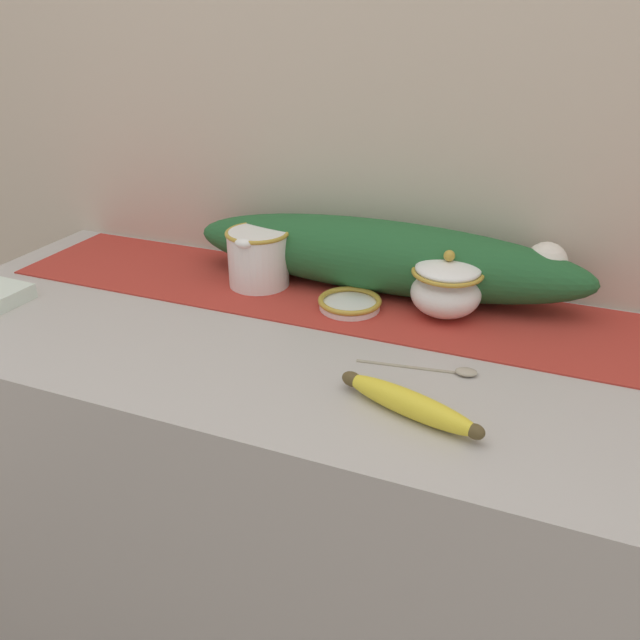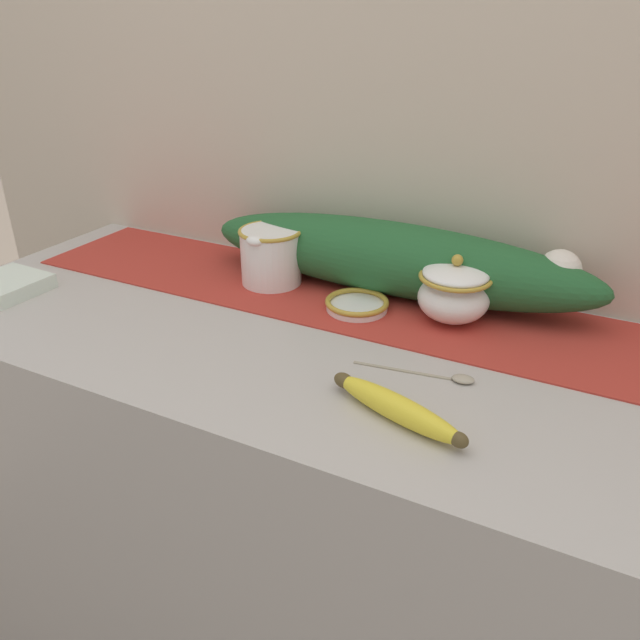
# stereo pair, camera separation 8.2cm
# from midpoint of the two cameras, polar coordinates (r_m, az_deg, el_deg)

# --- Properties ---
(countertop) EXTENTS (1.60, 0.61, 0.94)m
(countertop) POSITION_cam_midpoint_polar(r_m,az_deg,el_deg) (1.33, 3.51, -20.01)
(countertop) COLOR #B7B2AD
(countertop) RESTS_ON ground_plane
(back_wall) EXTENTS (2.40, 0.04, 2.40)m
(back_wall) POSITION_cam_midpoint_polar(r_m,az_deg,el_deg) (1.24, 10.81, 15.36)
(back_wall) COLOR beige
(back_wall) RESTS_ON ground_plane
(table_runner) EXTENTS (1.47, 0.27, 0.00)m
(table_runner) POSITION_cam_midpoint_polar(r_m,az_deg,el_deg) (1.17, 7.28, 1.34)
(table_runner) COLOR #B23328
(table_runner) RESTS_ON countertop
(cream_pitcher) EXTENTS (0.12, 0.15, 0.11)m
(cream_pitcher) POSITION_cam_midpoint_polar(r_m,az_deg,el_deg) (1.24, -2.59, 6.01)
(cream_pitcher) COLOR white
(cream_pitcher) RESTS_ON countertop
(sugar_bowl) EXTENTS (0.13, 0.13, 0.12)m
(sugar_bowl) POSITION_cam_midpoint_polar(r_m,az_deg,el_deg) (1.11, 14.25, 2.51)
(sugar_bowl) COLOR white
(sugar_bowl) RESTS_ON countertop
(small_dish) EXTENTS (0.12, 0.12, 0.02)m
(small_dish) POSITION_cam_midpoint_polar(r_m,az_deg,el_deg) (1.14, 5.46, 1.40)
(small_dish) COLOR white
(small_dish) RESTS_ON countertop
(banana) EXTENTS (0.22, 0.10, 0.04)m
(banana) POSITION_cam_midpoint_polar(r_m,az_deg,el_deg) (0.85, 9.77, -7.97)
(banana) COLOR yellow
(banana) RESTS_ON countertop
(spoon) EXTENTS (0.19, 0.04, 0.01)m
(spoon) POSITION_cam_midpoint_polar(r_m,az_deg,el_deg) (0.96, 14.31, -5.17)
(spoon) COLOR #A89E89
(spoon) RESTS_ON countertop
(napkin_stack) EXTENTS (0.13, 0.13, 0.03)m
(napkin_stack) POSITION_cam_midpoint_polar(r_m,az_deg,el_deg) (1.34, -25.13, 2.86)
(napkin_stack) COLOR silver
(napkin_stack) RESTS_ON countertop
(poinsettia_garland) EXTENTS (0.78, 0.15, 0.14)m
(poinsettia_garland) POSITION_cam_midpoint_polar(r_m,az_deg,el_deg) (1.20, 8.74, 5.60)
(poinsettia_garland) COLOR #235B2D
(poinsettia_garland) RESTS_ON countertop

